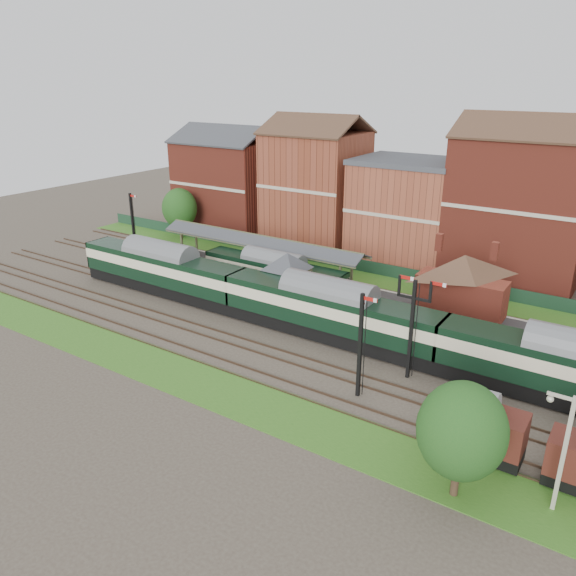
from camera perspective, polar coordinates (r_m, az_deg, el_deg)
The scene contains 19 objects.
ground at distance 51.75m, azimuth 0.70°, elevation -4.22°, with size 160.00×160.00×0.00m, color #473D33.
grass_back at distance 64.75m, azimuth 8.42°, elevation 0.85°, with size 90.00×4.50×0.06m, color #2D6619.
grass_front at distance 43.30m, azimuth -8.09°, elevation -9.75°, with size 90.00×5.00×0.06m, color #2D6619.
fence at distance 66.24m, azimuth 9.21°, elevation 1.93°, with size 90.00×0.12×1.50m, color #193823.
platform at distance 61.63m, azimuth 1.73°, elevation 0.50°, with size 55.00×3.40×1.00m, color #2D2D2D.
signal_box at distance 54.55m, azimuth -0.07°, elevation 0.77°, with size 5.40×5.40×6.00m.
brick_hut at distance 51.62m, azimuth 7.35°, elevation -3.01°, with size 3.20×2.64×2.94m.
station_building at distance 54.01m, azimuth 17.26°, elevation 0.44°, with size 8.10×8.10×5.90m.
canopy at distance 63.57m, azimuth -2.84°, elevation 4.99°, with size 26.00×3.89×4.08m.
semaphore_bracket at distance 42.88m, azimuth 12.52°, elevation -3.46°, with size 3.60×0.25×8.18m.
semaphore_platform_end at distance 75.03m, azimuth -15.49°, elevation 6.39°, with size 1.23×0.25×8.00m.
semaphore_siding at distance 40.02m, azimuth 7.37°, elevation -5.69°, with size 1.23×0.25×8.00m.
yard_lamp at distance 33.19m, azimuth 26.32°, elevation -14.33°, with size 2.60×0.22×7.00m.
town_backdrop at distance 70.88m, azimuth 11.78°, elevation 8.26°, with size 69.00×10.00×16.00m.
dmu_train at distance 49.01m, azimuth 4.11°, elevation -2.27°, with size 60.98×3.20×4.68m.
platform_railcar at distance 59.46m, azimuth -1.46°, elevation 1.53°, with size 16.71×2.64×3.85m.
goods_van_a at distance 36.93m, azimuth 18.66°, elevation -13.17°, with size 5.57×2.41×3.38m.
tree_far at distance 32.09m, azimuth 17.23°, elevation -13.70°, with size 4.79×4.79×6.99m.
tree_back at distance 81.20m, azimuth -10.96°, elevation 7.95°, with size 4.90×4.90×7.16m.
Camera 1 is at (25.41, -39.39, 21.91)m, focal length 35.00 mm.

